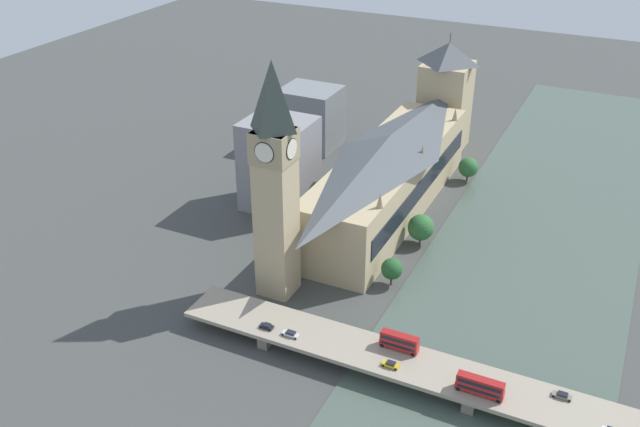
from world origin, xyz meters
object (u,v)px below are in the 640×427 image
at_px(car_northbound_tail, 267,326).
at_px(car_southbound_mid, 562,395).
at_px(car_southbound_lead, 291,334).
at_px(victoria_tower, 445,96).
at_px(clock_tower, 275,178).
at_px(parliament_hall, 389,174).
at_px(double_decker_bus_mid, 399,341).
at_px(road_bridge, 475,385).
at_px(double_decker_bus_rear, 480,385).
at_px(car_northbound_mid, 391,364).

xyz_separation_m(car_northbound_tail, car_southbound_mid, (-77.01, -7.17, -0.01)).
bearing_deg(car_southbound_lead, victoria_tower, -88.12).
xyz_separation_m(clock_tower, victoria_tower, (-11.86, -129.26, -14.77)).
height_order(parliament_hall, car_southbound_lead, parliament_hall).
bearing_deg(double_decker_bus_mid, road_bridge, 169.79).
height_order(road_bridge, car_northbound_tail, car_northbound_tail).
distance_m(victoria_tower, road_bridge, 160.63).
bearing_deg(car_northbound_tail, road_bridge, -176.60).
bearing_deg(double_decker_bus_rear, double_decker_bus_mid, -17.63).
relative_size(car_northbound_mid, car_northbound_tail, 1.13).
bearing_deg(road_bridge, car_northbound_mid, 9.62).
bearing_deg(double_decker_bus_rear, car_northbound_tail, -0.12).
relative_size(car_northbound_mid, car_southbound_lead, 0.91).
distance_m(parliament_hall, victoria_tower, 67.52).
relative_size(clock_tower, car_southbound_mid, 15.97).
xyz_separation_m(car_northbound_tail, car_southbound_lead, (-7.43, 0.15, 0.03)).
relative_size(road_bridge, car_northbound_mid, 37.74).
bearing_deg(car_northbound_mid, double_decker_bus_rear, -179.90).
distance_m(road_bridge, double_decker_bus_mid, 22.03).
distance_m(victoria_tower, car_southbound_lead, 154.48).
relative_size(parliament_hall, double_decker_bus_mid, 10.28).
bearing_deg(clock_tower, car_northbound_tail, 111.54).
height_order(victoria_tower, car_northbound_mid, victoria_tower).
xyz_separation_m(victoria_tower, car_southbound_lead, (-5.04, 153.41, -17.42)).
xyz_separation_m(clock_tower, double_decker_bus_rear, (-68.23, 24.12, -30.30)).
bearing_deg(clock_tower, double_decker_bus_mid, 159.60).
height_order(clock_tower, car_southbound_lead, clock_tower).
relative_size(road_bridge, double_decker_bus_rear, 13.95).
bearing_deg(car_northbound_mid, car_northbound_tail, -0.26).
distance_m(road_bridge, car_southbound_mid, 20.46).
bearing_deg(double_decker_bus_mid, car_southbound_lead, 14.73).
bearing_deg(victoria_tower, parliament_hall, 90.05).
height_order(victoria_tower, car_southbound_mid, victoria_tower).
relative_size(double_decker_bus_mid, double_decker_bus_rear, 0.89).
distance_m(double_decker_bus_mid, double_decker_bus_rear, 24.34).
relative_size(road_bridge, car_southbound_mid, 35.88).
xyz_separation_m(car_northbound_mid, car_southbound_mid, (-41.00, -7.34, -0.06)).
xyz_separation_m(double_decker_bus_rear, car_northbound_mid, (22.74, 0.04, -1.86)).
bearing_deg(clock_tower, car_southbound_lead, 124.98).
distance_m(clock_tower, car_southbound_lead, 43.64).
bearing_deg(car_southbound_mid, parliament_hall, -46.68).
relative_size(clock_tower, car_southbound_lead, 15.26).
bearing_deg(car_northbound_tail, victoria_tower, -90.89).
xyz_separation_m(parliament_hall, double_decker_bus_rear, (-56.32, 86.37, -7.29)).
height_order(clock_tower, car_northbound_tail, clock_tower).
bearing_deg(double_decker_bus_mid, double_decker_bus_rear, 162.37).
relative_size(double_decker_bus_mid, car_southbound_mid, 2.28).
xyz_separation_m(double_decker_bus_mid, car_northbound_tail, (35.57, 7.24, -1.93)).
bearing_deg(car_northbound_tail, clock_tower, -68.46).
relative_size(parliament_hall, double_decker_bus_rear, 9.11).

